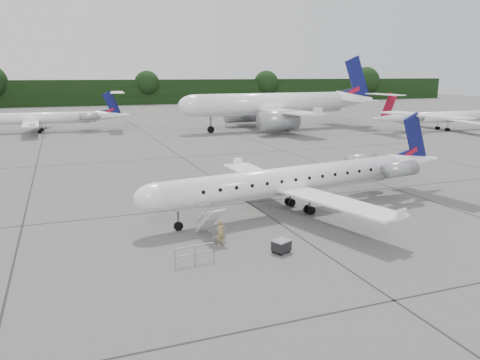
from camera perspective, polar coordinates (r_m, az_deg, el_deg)
name	(u,v)px	position (r m, az deg, el deg)	size (l,w,h in m)	color
ground	(332,217)	(33.75, 11.20, -4.40)	(320.00, 320.00, 0.00)	slate
treeline	(117,92)	(158.27, -14.80, 10.29)	(260.00, 4.00, 8.00)	black
main_regional_jet	(290,167)	(33.74, 6.14, 1.58)	(25.84, 18.61, 6.63)	white
airstair	(210,221)	(28.73, -3.63, -5.06)	(0.85, 2.50, 2.08)	white
passenger	(221,232)	(27.63, -2.35, -6.40)	(0.55, 0.36, 1.51)	#978352
safety_railing	(195,255)	(25.15, -5.52, -9.06)	(2.20, 0.08, 1.00)	gray
baggage_cart	(281,246)	(26.64, 5.06, -8.00)	(0.93, 0.75, 0.80)	black
bg_narrowbody	(271,93)	(84.24, 3.81, 10.53)	(36.30, 26.13, 13.03)	white
bg_regional_left	(33,113)	(87.50, -23.91, 7.53)	(26.10, 18.79, 6.85)	white
bg_regional_right	(448,111)	(91.39, 24.06, 7.65)	(25.49, 18.35, 6.69)	white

